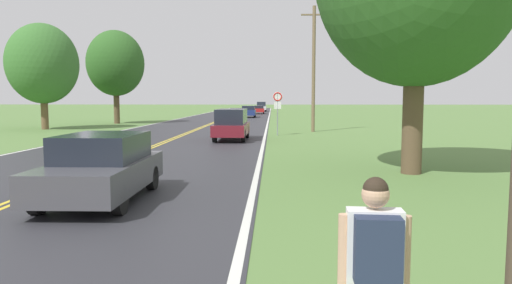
{
  "coord_description": "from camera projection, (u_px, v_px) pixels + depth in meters",
  "views": [
    {
      "loc": [
        5.72,
        0.58,
        2.27
      ],
      "look_at": [
        5.37,
        10.15,
        1.37
      ],
      "focal_mm": 32.0,
      "sensor_mm": 36.0,
      "label": 1
    }
  ],
  "objects": [
    {
      "name": "car_red_hatchback_receding",
      "position": [
        259.0,
        109.0,
        71.49
      ],
      "size": [
        1.85,
        4.11,
        1.29
      ],
      "rotation": [
        0.0,
        0.0,
        -1.55
      ],
      "color": "black",
      "rests_on": "ground"
    },
    {
      "name": "car_silver_suv_distant",
      "position": [
        262.0,
        106.0,
        85.21
      ],
      "size": [
        1.83,
        4.54,
        1.81
      ],
      "rotation": [
        0.0,
        0.0,
        -1.58
      ],
      "color": "black",
      "rests_on": "ground"
    },
    {
      "name": "utility_pole_midground",
      "position": [
        314.0,
        67.0,
        31.69
      ],
      "size": [
        1.8,
        0.24,
        8.68
      ],
      "color": "brown",
      "rests_on": "ground"
    },
    {
      "name": "tree_behind_sign",
      "position": [
        115.0,
        63.0,
        42.34
      ],
      "size": [
        5.26,
        5.26,
        8.64
      ],
      "color": "brown",
      "rests_on": "ground"
    },
    {
      "name": "traffic_sign",
      "position": [
        278.0,
        103.0,
        28.53
      ],
      "size": [
        0.6,
        0.1,
        2.74
      ],
      "color": "gray",
      "rests_on": "ground"
    },
    {
      "name": "car_dark_grey_sedan_approaching",
      "position": [
        102.0,
        167.0,
        10.22
      ],
      "size": [
        1.88,
        4.12,
        1.49
      ],
      "rotation": [
        0.0,
        0.0,
        -1.56
      ],
      "color": "black",
      "rests_on": "ground"
    },
    {
      "name": "car_dark_blue_sedan_mid_far",
      "position": [
        249.0,
        111.0,
        57.28
      ],
      "size": [
        1.78,
        4.05,
        1.46
      ],
      "rotation": [
        0.0,
        0.0,
        -1.56
      ],
      "color": "black",
      "rests_on": "ground"
    },
    {
      "name": "hitchhiker_person",
      "position": [
        375.0,
        259.0,
        3.57
      ],
      "size": [
        0.57,
        0.42,
        1.67
      ],
      "rotation": [
        0.0,
        0.0,
        1.51
      ],
      "color": "#475175",
      "rests_on": "ground"
    },
    {
      "name": "car_maroon_van_mid_near",
      "position": [
        232.0,
        124.0,
        25.36
      ],
      "size": [
        1.79,
        4.55,
        1.73
      ],
      "rotation": [
        0.0,
        0.0,
        -1.58
      ],
      "color": "black",
      "rests_on": "ground"
    },
    {
      "name": "tree_mid_treeline",
      "position": [
        43.0,
        64.0,
        34.16
      ],
      "size": [
        5.2,
        5.2,
        7.93
      ],
      "color": "brown",
      "rests_on": "ground"
    }
  ]
}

